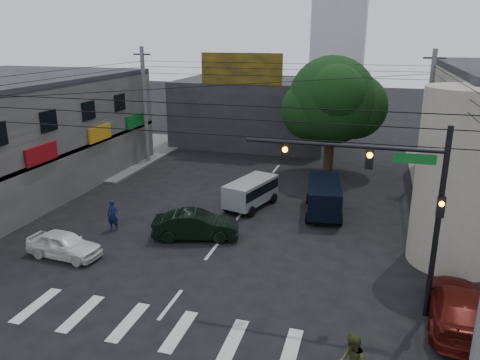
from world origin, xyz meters
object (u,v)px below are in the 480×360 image
at_px(utility_pole_far_right, 427,119).
at_px(traffic_officer, 113,215).
at_px(street_tree, 332,101).
at_px(utility_pole_far_left, 145,106).
at_px(traffic_gantry, 391,189).
at_px(white_compact, 64,245).
at_px(silver_minivan, 251,194).
at_px(navy_van, 324,198).
at_px(dark_sedan, 196,225).
at_px(maroon_sedan, 458,307).

distance_m(utility_pole_far_right, traffic_officer, 21.37).
xyz_separation_m(street_tree, traffic_officer, (-9.93, -14.14, -4.63)).
bearing_deg(traffic_officer, utility_pole_far_left, 100.17).
relative_size(traffic_gantry, traffic_officer, 4.27).
bearing_deg(traffic_officer, white_compact, -108.43).
relative_size(street_tree, utility_pole_far_right, 0.95).
xyz_separation_m(white_compact, silver_minivan, (6.76, 8.86, 0.23)).
distance_m(navy_van, traffic_officer, 11.94).
relative_size(street_tree, dark_sedan, 1.88).
xyz_separation_m(utility_pole_far_left, traffic_officer, (4.57, -13.14, -3.76)).
height_order(street_tree, navy_van, street_tree).
bearing_deg(traffic_officer, utility_pole_far_right, 29.65).
relative_size(maroon_sedan, silver_minivan, 1.20).
height_order(white_compact, navy_van, navy_van).
relative_size(street_tree, traffic_officer, 5.16).
bearing_deg(dark_sedan, silver_minivan, -32.18).
xyz_separation_m(street_tree, white_compact, (-10.50, -17.58, -4.85)).
bearing_deg(utility_pole_far_right, dark_sedan, -132.50).
height_order(silver_minivan, traffic_officer, silver_minivan).
xyz_separation_m(dark_sedan, silver_minivan, (1.56, 5.15, 0.13)).
xyz_separation_m(street_tree, utility_pole_far_right, (6.50, -1.00, -0.87)).
bearing_deg(traffic_gantry, white_compact, 178.31).
xyz_separation_m(utility_pole_far_right, silver_minivan, (-10.24, -7.73, -3.75)).
bearing_deg(navy_van, dark_sedan, 124.58).
height_order(traffic_gantry, utility_pole_far_right, utility_pole_far_right).
height_order(traffic_gantry, navy_van, traffic_gantry).
xyz_separation_m(street_tree, navy_van, (0.62, -8.56, -4.52)).
bearing_deg(white_compact, navy_van, -46.42).
xyz_separation_m(utility_pole_far_left, utility_pole_far_right, (21.00, 0.00, 0.00)).
distance_m(utility_pole_far_left, utility_pole_far_right, 21.00).
bearing_deg(street_tree, traffic_gantry, -78.01).
relative_size(utility_pole_far_left, maroon_sedan, 1.79).
height_order(traffic_gantry, traffic_officer, traffic_gantry).
bearing_deg(dark_sedan, white_compact, 110.14).
bearing_deg(white_compact, utility_pole_far_right, -41.18).
xyz_separation_m(street_tree, maroon_sedan, (6.50, -18.31, -4.75)).
bearing_deg(maroon_sedan, navy_van, -55.41).
height_order(dark_sedan, maroon_sedan, maroon_sedan).
height_order(utility_pole_far_left, white_compact, utility_pole_far_left).
xyz_separation_m(utility_pole_far_right, white_compact, (-17.00, -16.58, -3.98)).
height_order(traffic_gantry, utility_pole_far_left, utility_pole_far_left).
bearing_deg(silver_minivan, white_compact, 158.65).
bearing_deg(utility_pole_far_right, traffic_gantry, -98.94).
relative_size(dark_sedan, white_compact, 1.23).
xyz_separation_m(utility_pole_far_left, navy_van, (15.12, -7.56, -3.65)).
relative_size(utility_pole_far_right, white_compact, 2.44).
xyz_separation_m(street_tree, silver_minivan, (-3.74, -8.73, -4.62)).
bearing_deg(maroon_sedan, traffic_gantry, -3.07).
bearing_deg(dark_sedan, navy_van, -63.40).
height_order(street_tree, silver_minivan, street_tree).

